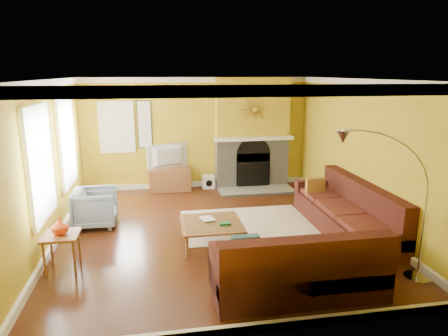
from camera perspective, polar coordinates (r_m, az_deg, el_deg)
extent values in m
cube|color=#4F2410|center=(7.36, -1.27, -9.03)|extent=(5.50, 6.00, 0.02)
cube|color=white|center=(6.80, -1.39, 12.64)|extent=(5.50, 6.00, 0.02)
cube|color=gold|center=(9.90, -3.93, 4.98)|extent=(5.50, 0.02, 2.70)
cube|color=gold|center=(4.12, 4.98, -7.35)|extent=(5.50, 0.02, 2.70)
cube|color=gold|center=(7.10, -23.92, 0.45)|extent=(0.02, 6.00, 2.70)
cube|color=gold|center=(7.85, 19.04, 2.02)|extent=(0.02, 6.00, 2.70)
cube|color=white|center=(8.31, -21.67, 3.47)|extent=(0.06, 1.22, 1.72)
cube|color=white|center=(6.50, -24.93, 0.58)|extent=(0.06, 1.22, 1.72)
cube|color=white|center=(9.81, -15.08, 5.65)|extent=(0.82, 0.06, 1.22)
cube|color=white|center=(9.78, -11.28, 6.13)|extent=(0.34, 0.04, 1.14)
cube|color=white|center=(9.71, 4.33, 4.21)|extent=(1.92, 0.22, 0.08)
cube|color=gray|center=(9.69, 4.65, -3.22)|extent=(1.80, 0.70, 0.06)
cube|color=beige|center=(7.67, 3.29, -7.95)|extent=(2.40, 1.80, 0.02)
cube|color=brown|center=(9.80, -7.74, -1.62)|extent=(1.00, 0.45, 0.55)
imported|color=black|center=(9.67, -7.84, 1.64)|extent=(1.01, 0.48, 0.59)
cube|color=white|center=(9.98, -2.27, -1.97)|extent=(0.30, 0.30, 0.30)
imported|color=gray|center=(7.86, -17.90, -5.41)|extent=(0.78, 0.76, 0.71)
imported|color=#EA4215|center=(6.22, -22.42, -7.68)|extent=(0.24, 0.24, 0.25)
imported|color=white|center=(6.75, -3.18, -7.38)|extent=(0.26, 0.31, 0.03)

